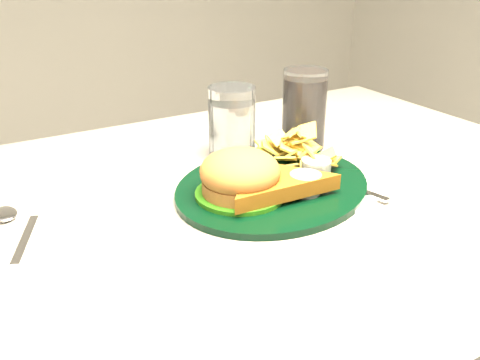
{
  "coord_description": "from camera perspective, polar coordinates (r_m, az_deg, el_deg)",
  "views": [
    {
      "loc": [
        -0.34,
        -0.61,
        1.09
      ],
      "look_at": [
        -0.02,
        -0.05,
        0.8
      ],
      "focal_mm": 40.0,
      "sensor_mm": 36.0,
      "label": 1
    }
  ],
  "objects": [
    {
      "name": "water_glass",
      "position": [
        0.9,
        -0.87,
        6.04
      ],
      "size": [
        0.09,
        0.09,
        0.12
      ],
      "primitive_type": "cylinder",
      "rotation": [
        0.0,
        0.0,
        -0.14
      ],
      "color": "white",
      "rests_on": "table"
    },
    {
      "name": "dinner_plate",
      "position": [
        0.79,
        3.58,
        1.34
      ],
      "size": [
        0.4,
        0.37,
        0.07
      ],
      "primitive_type": null,
      "rotation": [
        0.0,
        0.0,
        0.4
      ],
      "color": "black",
      "rests_on": "table"
    },
    {
      "name": "spoon",
      "position": [
        0.72,
        -21.94,
        -5.67
      ],
      "size": [
        0.1,
        0.17,
        0.01
      ],
      "primitive_type": null,
      "rotation": [
        0.0,
        0.0,
        -0.38
      ],
      "color": "white",
      "rests_on": "table"
    },
    {
      "name": "wrapped_straw",
      "position": [
        0.87,
        -1.87,
        1.2
      ],
      "size": [
        0.2,
        0.17,
        0.01
      ],
      "primitive_type": null,
      "rotation": [
        0.0,
        0.0,
        0.58
      ],
      "color": "white",
      "rests_on": "table"
    },
    {
      "name": "fork_napkin",
      "position": [
        0.82,
        11.25,
        -0.45
      ],
      "size": [
        0.16,
        0.19,
        0.01
      ],
      "primitive_type": null,
      "rotation": [
        0.0,
        0.0,
        0.23
      ],
      "color": "white",
      "rests_on": "table"
    },
    {
      "name": "cola_glass",
      "position": [
        0.96,
        6.86,
        7.48
      ],
      "size": [
        0.1,
        0.1,
        0.14
      ],
      "primitive_type": "cylinder",
      "rotation": [
        0.0,
        0.0,
        -0.4
      ],
      "color": "black",
      "rests_on": "table"
    }
  ]
}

